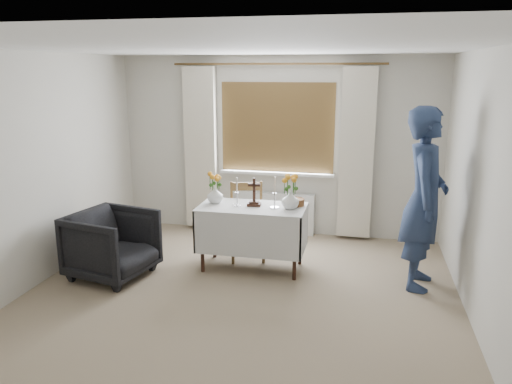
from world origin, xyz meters
TOP-DOWN VIEW (x-y plane):
  - ground at (0.00, 0.00)m, footprint 5.00×5.00m
  - altar_table at (-0.04, 1.08)m, footprint 1.24×0.64m
  - wooden_chair at (-0.18, 1.38)m, footprint 0.54×0.54m
  - armchair at (-1.54, 0.50)m, footprint 0.99×0.98m
  - person at (1.84, 1.00)m, footprint 0.57×0.77m
  - radiator at (0.00, 2.42)m, footprint 1.10×0.10m
  - wooden_cross at (-0.03, 1.11)m, footprint 0.16×0.12m
  - candlestick_left at (-0.22, 1.06)m, footprint 0.11×0.11m
  - candlestick_right at (0.22, 1.07)m, footprint 0.14×0.14m
  - flower_vase_left at (-0.51, 1.14)m, footprint 0.20×0.20m
  - flower_vase_right at (0.40, 1.07)m, footprint 0.22×0.22m
  - wicker_basket at (0.44, 1.24)m, footprint 0.27×0.27m

SIDE VIEW (x-z plane):
  - ground at x=0.00m, z-range 0.00..0.00m
  - radiator at x=0.00m, z-range 0.00..0.60m
  - altar_table at x=-0.04m, z-range 0.00..0.76m
  - armchair at x=-1.54m, z-range 0.00..0.76m
  - wooden_chair at x=-0.18m, z-range 0.00..0.94m
  - wicker_basket at x=0.44m, z-range 0.76..0.84m
  - flower_vase_left at x=-0.51m, z-range 0.76..0.96m
  - flower_vase_right at x=0.40m, z-range 0.76..0.97m
  - wooden_cross at x=-0.03m, z-range 0.76..1.09m
  - candlestick_left at x=-0.22m, z-range 0.76..1.10m
  - candlestick_right at x=0.22m, z-range 0.76..1.13m
  - person at x=1.84m, z-range 0.00..1.95m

